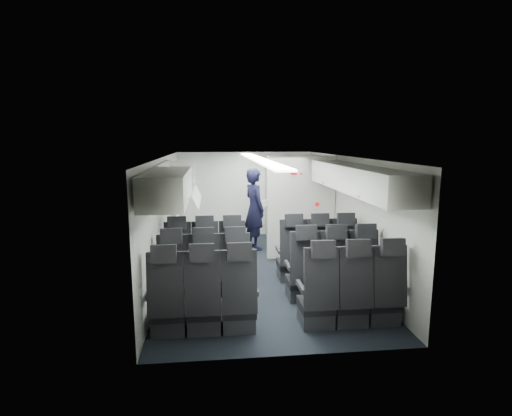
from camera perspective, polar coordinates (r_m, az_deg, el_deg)
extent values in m
cube|color=black|center=(7.63, 0.33, -9.09)|extent=(3.40, 6.00, 0.01)
cube|color=white|center=(7.23, 0.35, 7.30)|extent=(3.40, 6.00, 0.01)
cube|color=silver|center=(10.30, -1.57, 2.02)|extent=(3.40, 0.01, 2.15)
cube|color=silver|center=(4.47, 4.77, -8.28)|extent=(3.40, 0.01, 2.15)
cube|color=silver|center=(7.36, -12.93, -1.34)|extent=(0.01, 6.00, 2.15)
cube|color=silver|center=(7.73, 12.96, -0.82)|extent=(0.01, 6.00, 2.15)
cube|color=white|center=(7.23, 0.35, 6.98)|extent=(0.25, 5.52, 0.03)
cube|color=black|center=(7.10, -10.83, -8.39)|extent=(0.44, 0.46, 0.12)
cube|color=#2D2D33|center=(7.15, -10.79, -9.61)|extent=(0.42, 0.42, 0.22)
cube|color=black|center=(6.76, -11.10, -5.34)|extent=(0.44, 0.20, 0.80)
cube|color=black|center=(6.62, -11.25, -2.11)|extent=(0.30, 0.12, 0.23)
cube|color=#2D2D33|center=(7.01, -12.73, -6.30)|extent=(0.05, 0.40, 0.06)
cube|color=#2D2D33|center=(6.97, -9.11, -6.27)|extent=(0.05, 0.40, 0.06)
cube|color=black|center=(7.07, -7.16, -8.36)|extent=(0.44, 0.46, 0.12)
cube|color=#2D2D33|center=(7.12, -7.13, -9.58)|extent=(0.42, 0.42, 0.22)
cube|color=black|center=(6.73, -7.27, -5.29)|extent=(0.44, 0.20, 0.80)
cube|color=black|center=(6.59, -7.35, -2.04)|extent=(0.30, 0.12, 0.23)
cube|color=#2D2D33|center=(6.97, -9.03, -6.27)|extent=(0.05, 0.40, 0.06)
cube|color=#2D2D33|center=(6.96, -5.39, -6.21)|extent=(0.05, 0.40, 0.06)
cube|color=black|center=(7.08, -3.48, -8.28)|extent=(0.44, 0.46, 0.12)
cube|color=#2D2D33|center=(7.13, -3.46, -9.51)|extent=(0.42, 0.42, 0.22)
cube|color=black|center=(6.74, -3.43, -5.22)|extent=(0.44, 0.20, 0.80)
cube|color=black|center=(6.60, -3.44, -1.97)|extent=(0.30, 0.12, 0.23)
cube|color=#2D2D33|center=(6.96, -5.31, -6.21)|extent=(0.05, 0.40, 0.06)
cube|color=#2D2D33|center=(6.98, -1.68, -6.12)|extent=(0.05, 0.40, 0.06)
cube|color=black|center=(7.20, 4.90, -7.99)|extent=(0.44, 0.46, 0.12)
cube|color=#2D2D33|center=(7.25, 4.88, -9.20)|extent=(0.42, 0.42, 0.22)
cube|color=black|center=(6.87, 5.31, -4.96)|extent=(0.44, 0.20, 0.80)
cube|color=black|center=(6.73, 5.45, -1.77)|extent=(0.30, 0.12, 0.23)
cube|color=#2D2D33|center=(7.05, 3.22, -5.97)|extent=(0.05, 0.40, 0.06)
cube|color=#2D2D33|center=(7.13, 6.72, -5.84)|extent=(0.05, 0.40, 0.06)
cube|color=black|center=(7.30, 8.40, -7.82)|extent=(0.44, 0.46, 0.12)
cube|color=#2D2D33|center=(7.34, 8.37, -9.01)|extent=(0.42, 0.42, 0.22)
cube|color=black|center=(6.97, 8.95, -4.82)|extent=(0.44, 0.20, 0.80)
cube|color=black|center=(6.83, 9.15, -1.68)|extent=(0.30, 0.12, 0.23)
cube|color=#2D2D33|center=(7.14, 6.80, -5.83)|extent=(0.05, 0.40, 0.06)
cube|color=#2D2D33|center=(7.25, 10.21, -5.68)|extent=(0.05, 0.40, 0.06)
cube|color=black|center=(7.42, 11.80, -7.62)|extent=(0.44, 0.46, 0.12)
cube|color=#2D2D33|center=(7.47, 11.76, -8.79)|extent=(0.42, 0.42, 0.22)
cube|color=black|center=(7.10, 12.47, -4.67)|extent=(0.44, 0.20, 0.80)
cube|color=black|center=(6.96, 12.72, -1.58)|extent=(0.30, 0.12, 0.23)
cube|color=#2D2D33|center=(7.25, 10.29, -5.68)|extent=(0.05, 0.40, 0.06)
cube|color=#2D2D33|center=(7.38, 13.58, -5.51)|extent=(0.05, 0.40, 0.06)
cube|color=black|center=(6.25, -11.49, -10.95)|extent=(0.44, 0.46, 0.12)
cube|color=#2D2D33|center=(6.31, -11.44, -12.31)|extent=(0.42, 0.42, 0.22)
cube|color=black|center=(5.90, -11.83, -7.60)|extent=(0.44, 0.20, 0.80)
cube|color=black|center=(5.74, -12.02, -3.94)|extent=(0.30, 0.12, 0.23)
cube|color=#2D2D33|center=(6.15, -13.67, -8.60)|extent=(0.05, 0.40, 0.06)
cube|color=#2D2D33|center=(6.11, -9.53, -8.58)|extent=(0.05, 0.40, 0.06)
cube|color=black|center=(6.22, -7.28, -10.92)|extent=(0.44, 0.46, 0.12)
cube|color=#2D2D33|center=(6.28, -7.25, -12.28)|extent=(0.42, 0.42, 0.22)
cube|color=black|center=(5.87, -7.42, -7.56)|extent=(0.44, 0.20, 0.80)
cube|color=black|center=(5.71, -7.51, -3.87)|extent=(0.30, 0.12, 0.23)
cube|color=#2D2D33|center=(6.11, -9.43, -8.58)|extent=(0.05, 0.40, 0.06)
cube|color=#2D2D33|center=(6.10, -5.26, -8.52)|extent=(0.05, 0.40, 0.06)
cube|color=black|center=(6.23, -3.07, -10.83)|extent=(0.44, 0.46, 0.12)
cube|color=#2D2D33|center=(6.29, -3.05, -12.20)|extent=(0.42, 0.42, 0.22)
cube|color=black|center=(5.88, -2.99, -7.47)|extent=(0.44, 0.20, 0.80)
cube|color=black|center=(5.72, -2.99, -3.79)|extent=(0.30, 0.12, 0.23)
cube|color=#2D2D33|center=(6.10, -5.16, -8.52)|extent=(0.05, 0.40, 0.06)
cube|color=#2D2D33|center=(6.12, -1.00, -8.41)|extent=(0.05, 0.40, 0.06)
cube|color=black|center=(6.36, 6.48, -10.42)|extent=(0.44, 0.46, 0.12)
cube|color=#2D2D33|center=(6.42, 6.45, -11.76)|extent=(0.42, 0.42, 0.22)
cube|color=black|center=(6.02, 7.02, -7.11)|extent=(0.44, 0.20, 0.80)
cube|color=black|center=(5.87, 7.21, -3.51)|extent=(0.30, 0.12, 0.23)
cube|color=#2D2D33|center=(6.20, 4.59, -8.20)|extent=(0.05, 0.40, 0.06)
cube|color=#2D2D33|center=(6.30, 8.56, -8.00)|extent=(0.05, 0.40, 0.06)
cube|color=black|center=(6.47, 10.43, -10.17)|extent=(0.44, 0.46, 0.12)
cube|color=#2D2D33|center=(6.53, 10.39, -11.49)|extent=(0.42, 0.42, 0.22)
cube|color=black|center=(6.14, 11.15, -6.89)|extent=(0.44, 0.20, 0.80)
cube|color=black|center=(5.99, 11.41, -3.36)|extent=(0.30, 0.12, 0.23)
cube|color=#2D2D33|center=(6.30, 8.65, -8.00)|extent=(0.05, 0.40, 0.06)
cube|color=#2D2D33|center=(6.42, 12.48, -7.77)|extent=(0.05, 0.40, 0.06)
cube|color=black|center=(6.61, 14.23, -9.88)|extent=(0.44, 0.46, 0.12)
cube|color=#2D2D33|center=(6.67, 14.17, -11.18)|extent=(0.42, 0.42, 0.22)
cube|color=black|center=(6.28, 15.10, -6.66)|extent=(0.44, 0.20, 0.80)
cube|color=black|center=(6.14, 15.43, -3.20)|extent=(0.30, 0.12, 0.23)
cube|color=#2D2D33|center=(6.43, 12.57, -7.76)|extent=(0.05, 0.40, 0.06)
cube|color=#2D2D33|center=(6.58, 16.23, -7.51)|extent=(0.05, 0.40, 0.06)
cube|color=black|center=(5.42, -12.36, -14.29)|extent=(0.44, 0.46, 0.12)
cube|color=#2D2D33|center=(5.49, -12.30, -15.82)|extent=(0.42, 0.42, 0.22)
cube|color=black|center=(5.05, -12.82, -10.63)|extent=(0.44, 0.20, 0.80)
cube|color=black|center=(4.88, -13.06, -6.42)|extent=(0.30, 0.12, 0.23)
cube|color=#2D2D33|center=(5.32, -14.92, -11.62)|extent=(0.05, 0.40, 0.06)
cube|color=#2D2D33|center=(5.27, -10.08, -11.65)|extent=(0.05, 0.40, 0.06)
cube|color=black|center=(5.39, -7.45, -14.28)|extent=(0.44, 0.46, 0.12)
cube|color=#2D2D33|center=(5.46, -7.41, -15.82)|extent=(0.42, 0.42, 0.22)
cube|color=black|center=(5.02, -7.62, -10.60)|extent=(0.44, 0.20, 0.80)
cube|color=black|center=(4.84, -7.74, -6.37)|extent=(0.30, 0.12, 0.23)
cube|color=#2D2D33|center=(5.27, -9.97, -11.64)|extent=(0.05, 0.40, 0.06)
cube|color=#2D2D33|center=(5.25, -5.08, -11.58)|extent=(0.05, 0.40, 0.06)
cube|color=black|center=(5.40, -2.52, -14.17)|extent=(0.44, 0.46, 0.12)
cube|color=#2D2D33|center=(5.46, -2.51, -15.71)|extent=(0.42, 0.42, 0.22)
cube|color=black|center=(5.02, -2.39, -10.49)|extent=(0.44, 0.20, 0.80)
cube|color=black|center=(4.85, -2.39, -6.26)|extent=(0.30, 0.12, 0.23)
cube|color=#2D2D33|center=(5.25, -4.97, -11.58)|extent=(0.05, 0.40, 0.06)
cube|color=#2D2D33|center=(5.28, -0.09, -11.43)|extent=(0.05, 0.40, 0.06)
cube|color=black|center=(5.55, 8.56, -13.56)|extent=(0.44, 0.46, 0.12)
cube|color=#2D2D33|center=(5.62, 8.52, -15.06)|extent=(0.42, 0.42, 0.22)
cube|color=black|center=(5.19, 9.31, -9.94)|extent=(0.44, 0.20, 0.80)
cube|color=black|center=(5.03, 9.59, -5.82)|extent=(0.30, 0.12, 0.23)
cube|color=#2D2D33|center=(5.37, 6.41, -11.11)|extent=(0.05, 0.40, 0.06)
cube|color=#2D2D33|center=(5.48, 10.99, -10.81)|extent=(0.05, 0.40, 0.06)
cube|color=black|center=(5.68, 13.08, -13.17)|extent=(0.44, 0.46, 0.12)
cube|color=#2D2D33|center=(5.74, 13.02, -14.65)|extent=(0.42, 0.42, 0.22)
cube|color=black|center=(5.33, 14.05, -9.59)|extent=(0.44, 0.20, 0.80)
cube|color=black|center=(5.16, 14.43, -5.57)|extent=(0.30, 0.12, 0.23)
cube|color=#2D2D33|center=(5.48, 11.09, -10.80)|extent=(0.05, 0.40, 0.06)
cube|color=#2D2D33|center=(5.63, 15.44, -10.44)|extent=(0.05, 0.40, 0.06)
cube|color=black|center=(5.84, 17.36, -12.73)|extent=(0.44, 0.46, 0.12)
cube|color=#2D2D33|center=(5.90, 17.28, -14.17)|extent=(0.42, 0.42, 0.22)
cube|color=black|center=(5.49, 18.52, -9.21)|extent=(0.44, 0.20, 0.80)
cube|color=black|center=(5.34, 18.97, -5.30)|extent=(0.30, 0.12, 0.23)
cube|color=#2D2D33|center=(5.63, 15.54, -10.43)|extent=(0.05, 0.40, 0.06)
cube|color=#2D2D33|center=(5.80, 19.64, -10.03)|extent=(0.05, 0.40, 0.06)
cube|color=white|center=(5.24, -12.49, 2.97)|extent=(0.52, 1.80, 0.40)
cylinder|color=slate|center=(5.24, -9.71, 1.30)|extent=(0.04, 0.10, 0.04)
cube|color=#9E9E93|center=(6.99, -10.91, 3.02)|extent=(0.52, 1.70, 0.04)
cube|color=white|center=(7.00, -13.09, 4.59)|extent=(0.06, 1.70, 0.44)
cube|color=white|center=(6.15, -11.58, 3.97)|extent=(0.52, 0.04, 0.40)
cube|color=white|center=(7.80, -10.47, 5.18)|extent=(0.52, 0.04, 0.40)
cube|color=white|center=(6.99, -8.83, 2.17)|extent=(0.21, 1.61, 0.38)
cube|color=white|center=(5.66, 16.98, 3.27)|extent=(0.52, 1.80, 0.40)
cylinder|color=slate|center=(5.59, 14.54, 1.65)|extent=(0.04, 0.10, 0.04)
cube|color=white|center=(7.30, 11.60, 4.84)|extent=(0.52, 1.70, 0.40)
cylinder|color=slate|center=(7.24, 9.67, 3.60)|extent=(0.04, 0.10, 0.04)
cube|color=silver|center=(8.29, 6.45, 0.08)|extent=(1.40, 0.12, 2.13)
cube|color=white|center=(8.10, 5.76, 4.89)|extent=(0.24, 0.01, 0.10)
cube|color=red|center=(8.08, 5.42, 4.89)|extent=(0.13, 0.01, 0.04)
cube|color=red|center=(8.12, 6.46, 4.89)|extent=(0.05, 0.01, 0.03)
cylinder|color=white|center=(8.29, 8.72, 0.55)|extent=(0.11, 0.01, 0.11)
cylinder|color=red|center=(8.28, 8.73, 0.54)|extent=(0.09, 0.01, 0.09)
cube|color=#939399|center=(10.16, 3.91, 1.18)|extent=(0.85, 0.50, 1.90)
cube|color=#3F3F42|center=(9.99, 4.14, -1.59)|extent=(0.80, 0.01, 0.02)
cube|color=#3F3F42|center=(9.90, 4.18, 1.24)|extent=(0.80, 0.01, 0.02)
cube|color=#3F3F42|center=(9.84, 4.21, 4.12)|extent=(0.80, 0.01, 0.02)
cube|color=silver|center=(8.89, -11.38, -0.22)|extent=(0.10, 0.92, 1.86)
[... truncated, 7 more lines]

